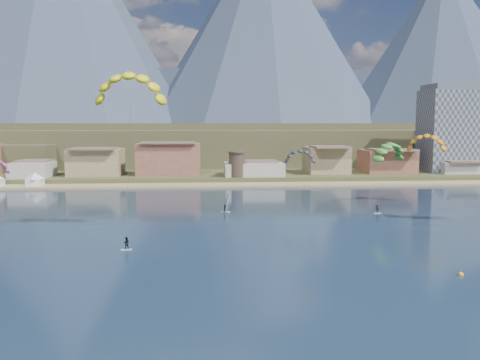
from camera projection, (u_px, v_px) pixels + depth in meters
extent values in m
plane|color=black|center=(261.00, 302.00, 55.72)|extent=(2400.00, 2400.00, 0.00)
cube|color=tan|center=(223.00, 185.00, 160.78)|extent=(2200.00, 12.00, 0.90)
cube|color=brown|center=(208.00, 141.00, 610.90)|extent=(2200.00, 900.00, 4.00)
cube|color=brown|center=(288.00, 143.00, 275.72)|extent=(320.00, 150.00, 15.00)
cube|color=brown|center=(147.00, 138.00, 309.37)|extent=(380.00, 170.00, 18.00)
cone|color=#313C52|center=(58.00, 12.00, 829.19)|extent=(460.00, 460.00, 400.00)
cone|color=#313C52|center=(263.00, 30.00, 876.02)|extent=(440.00, 440.00, 360.00)
cone|color=#313C52|center=(441.00, 49.00, 862.07)|extent=(380.00, 380.00, 290.00)
cube|color=#313C52|center=(206.00, 104.00, 941.78)|extent=(2000.00, 200.00, 110.00)
cube|color=gray|center=(451.00, 131.00, 186.98)|extent=(20.00, 16.00, 30.00)
cube|color=#59595E|center=(453.00, 87.00, 185.24)|extent=(18.00, 14.40, 2.00)
cylinder|color=#47382D|center=(237.00, 165.00, 168.45)|extent=(5.20, 5.20, 8.00)
cylinder|color=#47382D|center=(237.00, 152.00, 167.99)|extent=(5.82, 5.82, 0.60)
cube|color=white|center=(35.00, 182.00, 156.39)|extent=(4.50, 4.50, 2.00)
pyramid|color=white|center=(35.00, 173.00, 156.06)|extent=(6.40, 6.40, 2.00)
cube|color=silver|center=(126.00, 250.00, 78.87)|extent=(1.75, 0.74, 0.11)
imported|color=black|center=(126.00, 243.00, 78.76)|extent=(1.04, 0.86, 1.94)
cylinder|color=#262626|center=(129.00, 168.00, 84.04)|extent=(0.05, 0.05, 25.69)
cube|color=silver|center=(377.00, 213.00, 111.27)|extent=(1.66, 0.68, 0.11)
imported|color=black|center=(377.00, 209.00, 111.16)|extent=(1.28, 0.84, 1.86)
cylinder|color=#262626|center=(383.00, 183.00, 117.92)|extent=(0.05, 0.05, 18.66)
cylinder|color=#262626|center=(303.00, 183.00, 125.60)|extent=(0.04, 0.04, 12.37)
cylinder|color=#262626|center=(433.00, 177.00, 122.78)|extent=(0.04, 0.04, 15.06)
cube|color=silver|center=(225.00, 212.00, 113.12)|extent=(2.25, 1.66, 0.11)
imported|color=black|center=(225.00, 208.00, 113.02)|extent=(0.93, 0.83, 1.59)
cube|color=white|center=(227.00, 203.00, 112.93)|extent=(1.94, 2.51, 3.81)
sphere|color=yellow|center=(461.00, 275.00, 65.48)|extent=(0.69, 0.69, 0.69)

